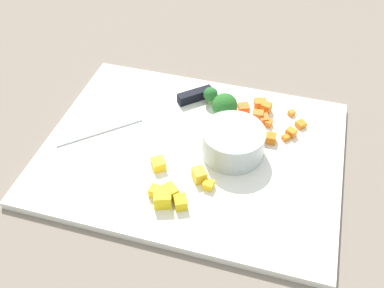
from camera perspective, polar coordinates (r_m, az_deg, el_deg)
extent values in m
plane|color=gray|center=(0.69, 0.00, -1.29)|extent=(4.00, 4.00, 0.00)
cube|color=white|center=(0.69, 0.00, -0.95)|extent=(0.45, 0.35, 0.01)
cylinder|color=#B4BEBF|center=(0.66, 5.26, 0.24)|extent=(0.09, 0.09, 0.04)
cube|color=silver|center=(0.73, -11.77, 2.00)|extent=(0.12, 0.11, 0.00)
cube|color=black|center=(0.77, 0.41, 6.24)|extent=(0.06, 0.05, 0.02)
cube|color=orange|center=(0.72, 6.09, 2.41)|extent=(0.02, 0.02, 0.01)
cube|color=orange|center=(0.75, 6.63, 4.60)|extent=(0.02, 0.02, 0.01)
cube|color=orange|center=(0.76, 8.73, 5.09)|extent=(0.02, 0.02, 0.02)
cube|color=orange|center=(0.73, 9.81, 2.65)|extent=(0.01, 0.01, 0.01)
cube|color=orange|center=(0.70, 9.92, 0.73)|extent=(0.02, 0.02, 0.01)
cube|color=orange|center=(0.76, 12.62, 3.89)|extent=(0.01, 0.01, 0.01)
cube|color=orange|center=(0.73, 8.40, 3.61)|extent=(0.02, 0.02, 0.02)
cube|color=orange|center=(0.74, 13.75, 2.45)|extent=(0.02, 0.02, 0.01)
cube|color=orange|center=(0.75, 9.48, 4.58)|extent=(0.02, 0.02, 0.02)
cube|color=orange|center=(0.73, 9.17, 3.18)|extent=(0.02, 0.02, 0.01)
cube|color=orange|center=(0.73, 5.99, 3.46)|extent=(0.02, 0.02, 0.01)
cube|color=orange|center=(0.72, 12.57, 1.43)|extent=(0.02, 0.02, 0.01)
cube|color=orange|center=(0.71, 11.89, 0.79)|extent=(0.01, 0.01, 0.01)
cube|color=yellow|center=(0.62, -4.56, -6.14)|extent=(0.02, 0.02, 0.02)
cube|color=yellow|center=(0.65, -4.32, -2.58)|extent=(0.03, 0.03, 0.02)
cube|color=yellow|center=(0.61, -3.82, -6.87)|extent=(0.03, 0.03, 0.02)
cube|color=yellow|center=(0.61, -3.02, -6.23)|extent=(0.03, 0.03, 0.02)
cube|color=yellow|center=(0.63, 2.13, -5.25)|extent=(0.02, 0.02, 0.01)
cube|color=yellow|center=(0.60, -1.48, -7.45)|extent=(0.02, 0.02, 0.02)
cube|color=yellow|center=(0.63, 0.94, -3.96)|extent=(0.03, 0.03, 0.02)
cylinder|color=#93B757|center=(0.73, 4.14, 3.82)|extent=(0.01, 0.01, 0.01)
sphere|color=#296E27|center=(0.72, 4.22, 4.91)|extent=(0.04, 0.04, 0.04)
cylinder|color=#92AE5B|center=(0.76, 2.57, 5.58)|extent=(0.01, 0.01, 0.01)
sphere|color=#27692E|center=(0.75, 2.61, 6.33)|extent=(0.02, 0.02, 0.02)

